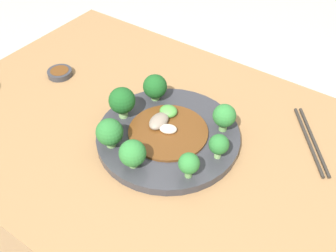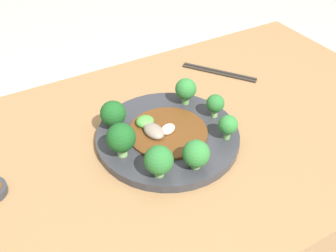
# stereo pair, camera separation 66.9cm
# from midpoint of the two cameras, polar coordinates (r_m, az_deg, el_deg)

# --- Properties ---
(table) EXTENTS (1.18, 0.70, 0.74)m
(table) POSITION_cam_midpoint_polar(r_m,az_deg,el_deg) (1.09, -14.10, -24.01)
(table) COLOR olive
(table) RESTS_ON ground_plane
(plate) EXTENTS (0.31, 0.31, 0.02)m
(plate) POSITION_cam_midpoint_polar(r_m,az_deg,el_deg) (0.78, -20.95, -11.89)
(plate) COLOR #333338
(plate) RESTS_ON table
(broccoli_southwest) EXTENTS (0.05, 0.05, 0.06)m
(broccoli_southwest) POSITION_cam_midpoint_polar(r_m,az_deg,el_deg) (0.80, -16.78, -3.79)
(broccoli_southwest) COLOR #70A356
(broccoli_southwest) RESTS_ON plate
(broccoli_northwest) EXTENTS (0.04, 0.04, 0.06)m
(broccoli_northwest) POSITION_cam_midpoint_polar(r_m,az_deg,el_deg) (0.70, -12.47, -11.19)
(broccoli_northwest) COLOR #70A356
(broccoli_northwest) RESTS_ON plate
(broccoli_east) EXTENTS (0.06, 0.06, 0.07)m
(broccoli_east) POSITION_cam_midpoint_polar(r_m,az_deg,el_deg) (0.74, -30.16, -12.57)
(broccoli_east) COLOR #89B76B
(broccoli_east) RESTS_ON plate
(broccoli_northeast) EXTENTS (0.06, 0.06, 0.07)m
(broccoli_northeast) POSITION_cam_midpoint_polar(r_m,az_deg,el_deg) (0.69, -26.21, -17.08)
(broccoli_northeast) COLOR #7AAD5B
(broccoli_northeast) RESTS_ON plate
(broccoli_southeast) EXTENTS (0.06, 0.06, 0.06)m
(broccoli_southeast) POSITION_cam_midpoint_polar(r_m,az_deg,el_deg) (0.81, -29.07, -7.92)
(broccoli_southeast) COLOR #70A356
(broccoli_southeast) RESTS_ON plate
(broccoli_west) EXTENTS (0.04, 0.04, 0.06)m
(broccoli_west) POSITION_cam_midpoint_polar(r_m,az_deg,el_deg) (0.76, -13.04, -6.53)
(broccoli_west) COLOR #89B76B
(broccoli_west) RESTS_ON plate
(broccoli_north) EXTENTS (0.05, 0.05, 0.06)m
(broccoli_north) POSITION_cam_midpoint_polar(r_m,az_deg,el_deg) (0.67, -19.85, -16.46)
(broccoli_north) COLOR #7AAD5B
(broccoli_north) RESTS_ON plate
(stirfry_center) EXTENTS (0.17, 0.17, 0.02)m
(stirfry_center) POSITION_cam_midpoint_polar(r_m,az_deg,el_deg) (0.77, -21.96, -10.99)
(stirfry_center) COLOR #5B3314
(stirfry_center) RESTS_ON plate
(chopsticks) EXTENTS (0.14, 0.18, 0.01)m
(chopsticks) POSITION_cam_midpoint_polar(r_m,az_deg,el_deg) (0.94, -8.18, 0.51)
(chopsticks) COLOR #2D2823
(chopsticks) RESTS_ON table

